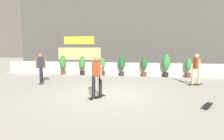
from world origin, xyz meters
name	(u,v)px	position (x,y,z in m)	size (l,w,h in m)	color
ground_plane	(106,95)	(0.00, 0.00, 0.00)	(48.00, 48.00, 0.00)	#B2AFA8
planter_wall	(122,69)	(0.00, 6.00, 0.45)	(18.00, 0.40, 0.90)	beige
building_backdrop	(128,33)	(-0.01, 10.00, 3.25)	(20.00, 2.08, 6.50)	#4C4947
potted_plant_0	(63,63)	(-4.41, 5.55, 0.82)	(0.48, 0.48, 1.43)	brown
potted_plant_1	(82,64)	(-2.91, 5.55, 0.78)	(0.45, 0.45, 1.38)	black
potted_plant_2	(102,66)	(-1.41, 5.55, 0.70)	(0.40, 0.40, 1.28)	#2D2823
potted_plant_3	(122,64)	(0.00, 5.55, 0.82)	(0.48, 0.48, 1.42)	#2D2823
potted_plant_4	(144,66)	(1.56, 5.55, 0.75)	(0.43, 0.43, 1.33)	brown
potted_plant_5	(166,63)	(3.03, 5.55, 0.92)	(0.55, 0.55, 1.57)	black
potted_plant_6	(188,67)	(4.47, 5.55, 0.72)	(0.42, 0.42, 1.30)	brown
skater_foreground	(41,67)	(-4.09, 1.90, 0.94)	(0.52, 0.81, 1.70)	#266699
skater_by_wall_right	(196,68)	(4.32, 2.85, 0.94)	(0.82, 0.53, 1.70)	black
skater_by_wall_left	(97,75)	(-0.25, -0.60, 0.94)	(0.61, 0.78, 1.70)	black
skateboard_near_camera	(208,106)	(3.79, -1.10, 0.06)	(0.54, 0.80, 0.08)	black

